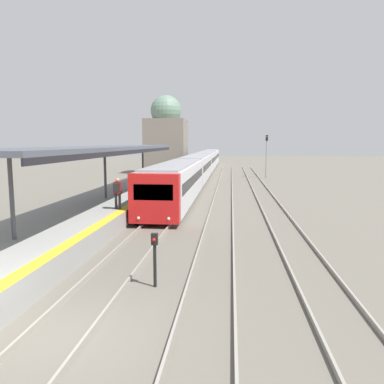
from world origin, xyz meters
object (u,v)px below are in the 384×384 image
at_px(train_near, 201,163).
at_px(signal_post_near, 155,254).
at_px(signal_mast_far, 266,151).
at_px(person_on_platform, 117,191).

xyz_separation_m(train_near, signal_post_near, (1.63, -38.98, -0.59)).
height_order(train_near, signal_post_near, train_near).
distance_m(signal_post_near, signal_mast_far, 37.47).
distance_m(train_near, signal_post_near, 39.02).
bearing_deg(signal_post_near, person_on_platform, 114.23).
bearing_deg(person_on_platform, signal_mast_far, 70.12).
distance_m(person_on_platform, signal_post_near, 8.96).
bearing_deg(person_on_platform, train_near, 86.23).
xyz_separation_m(person_on_platform, signal_post_near, (3.66, -8.13, -0.85)).
height_order(train_near, signal_mast_far, signal_mast_far).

